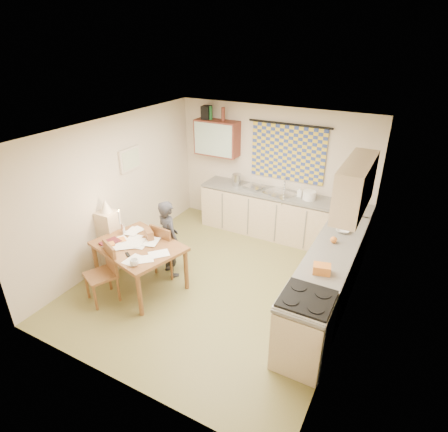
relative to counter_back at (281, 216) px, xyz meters
The scene contains 44 objects.
floor 2.03m from the counter_back, 100.28° to the right, with size 4.00×4.50×0.02m, color olive.
ceiling 2.86m from the counter_back, 100.28° to the right, with size 4.00×4.50×0.02m, color white.
wall_back 0.93m from the counter_back, 138.77° to the left, with size 4.00×0.02×2.50m, color beige.
wall_front 4.30m from the counter_back, 94.80° to the right, with size 4.00×0.02×2.50m, color beige.
wall_left 3.17m from the counter_back, 140.48° to the right, with size 0.02×4.50×2.50m, color beige.
wall_right 2.68m from the counter_back, 49.66° to the right, with size 0.02×4.50×2.50m, color beige.
window_blind 1.23m from the counter_back, 101.25° to the left, with size 1.45×0.03×1.05m, color navy.
curtain_rod 1.77m from the counter_back, 102.12° to the left, with size 0.04×0.04×1.60m, color black.
wall_cabinet 2.02m from the counter_back, behind, with size 0.90×0.34×0.70m, color #59251C.
wall_cabinet_glass 2.02m from the counter_back, behind, with size 0.84×0.02×0.64m, color #99B2A5.
upper_cabinet_right 2.47m from the counter_back, 43.48° to the right, with size 0.34×1.30×0.70m, color tan.
framed_print 3.06m from the counter_back, 146.30° to the right, with size 0.04×0.50×0.40m, color beige.
print_canvas 3.04m from the counter_back, 146.01° to the right, with size 0.01×0.42×0.32m, color silver.
counter_back is the anchor object (origin of this frame).
counter_right 2.20m from the counter_back, 52.22° to the right, with size 0.62×2.95×0.92m.
stove 3.17m from the counter_back, 64.83° to the right, with size 0.62×0.62×0.97m.
sink 0.43m from the counter_back, behind, with size 0.55×0.45×0.10m, color silver.
tap 0.64m from the counter_back, 101.69° to the left, with size 0.03×0.03×0.28m, color silver.
dish_rack 0.78m from the counter_back, behind, with size 0.35×0.30×0.06m, color silver.
kettle 1.15m from the counter_back, behind, with size 0.18×0.18×0.24m, color silver.
mixing_bowl 0.75m from the counter_back, ahead, with size 0.24×0.24×0.16m, color white.
soap_bottle 0.65m from the counter_back, ahead, with size 0.10×0.10×0.19m, color white.
bowl 1.74m from the counter_back, 36.27° to the right, with size 0.23×0.23×0.05m, color white.
orange_bag 2.66m from the counter_back, 58.97° to the right, with size 0.22×0.16×0.12m, color orange.
fruit_orange 1.97m from the counter_back, 47.03° to the right, with size 0.10×0.10×0.10m, color orange.
speaker 2.53m from the counter_back, behind, with size 0.16×0.20×0.26m, color black.
bottle_green 2.46m from the counter_back, behind, with size 0.07×0.07×0.26m, color #195926.
bottle_brown 2.29m from the counter_back, behind, with size 0.07×0.07×0.26m, color #59251C.
dining_table 2.94m from the counter_back, 118.44° to the right, with size 1.53×1.30×0.75m.
chair_far 2.40m from the counter_back, 120.51° to the right, with size 0.46×0.46×0.93m.
chair_near 3.56m from the counter_back, 118.03° to the right, with size 0.55×0.55×0.92m.
person 2.41m from the counter_back, 119.51° to the right, with size 0.58×0.51×1.34m, color black.
shelf_stand 3.24m from the counter_back, 132.65° to the right, with size 0.32×0.30×1.05m, color tan.
lampshade 3.32m from the counter_back, 132.65° to the right, with size 0.20×0.20×0.22m, color beige.
letter_rack 2.75m from the counter_back, 120.07° to the right, with size 0.22×0.10×0.16m, color brown.
mug 3.25m from the counter_back, 109.32° to the right, with size 0.15×0.15×0.10m, color white.
magazine 3.34m from the counter_back, 125.31° to the right, with size 0.29×0.34×0.03m, color maroon.
book 3.19m from the counter_back, 125.12° to the right, with size 0.27×0.29×0.02m, color orange.
orange_box 3.30m from the counter_back, 122.07° to the right, with size 0.12×0.08×0.04m, color orange.
eyeglasses 3.20m from the counter_back, 114.92° to the right, with size 0.13×0.04×0.02m, color black.
candle_holder 3.06m from the counter_back, 127.54° to the right, with size 0.06×0.06×0.18m, color silver.
candle 3.13m from the counter_back, 127.66° to the right, with size 0.02×0.02×0.22m, color white.
candle_flame 3.14m from the counter_back, 128.05° to the right, with size 0.02×0.02×0.02m, color #FFCC66.
papers 3.01m from the counter_back, 119.19° to the right, with size 1.15×1.00×0.02m.
Camera 1 is at (2.48, -4.40, 3.70)m, focal length 30.00 mm.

